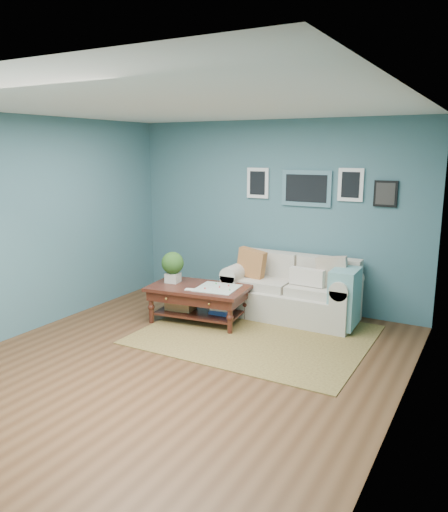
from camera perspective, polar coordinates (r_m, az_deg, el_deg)
The scene contains 4 objects.
room_shell at distance 5.22m, azimuth -4.75°, elevation 1.87°, with size 5.00×5.02×2.70m.
area_rug at distance 6.35m, azimuth 3.60°, elevation -8.93°, with size 2.73×2.19×0.01m, color brown.
loveseat at distance 6.91m, azimuth 8.35°, elevation -3.99°, with size 1.83×0.83×0.94m.
coffee_table at distance 6.75m, azimuth -3.42°, elevation -4.08°, with size 1.39×0.92×0.91m.
Camera 1 is at (2.89, -4.20, 2.28)m, focal length 35.00 mm.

